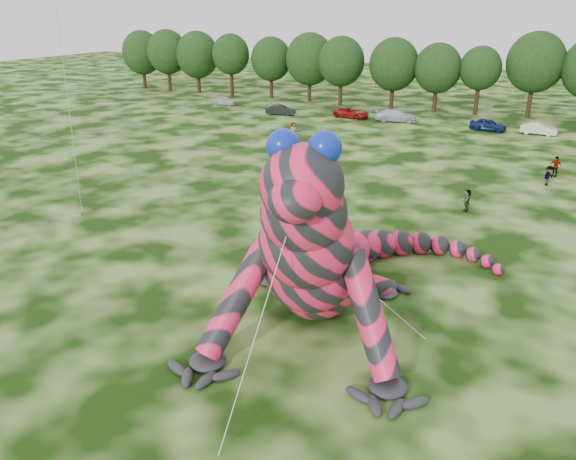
{
  "coord_description": "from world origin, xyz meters",
  "views": [
    {
      "loc": [
        10.83,
        -19.94,
        13.38
      ],
      "look_at": [
        0.75,
        1.13,
        4.0
      ],
      "focal_mm": 35.0,
      "sensor_mm": 36.0,
      "label": 1
    }
  ],
  "objects_px": {
    "car_2": "(351,113)",
    "spectator_0": "(289,169)",
    "tree_9": "(479,81)",
    "car_5": "(539,129)",
    "tree_3": "(231,66)",
    "spectator_4": "(293,130)",
    "inflatable_gecko": "(323,213)",
    "spectator_2": "(548,176)",
    "spectator_1": "(283,161)",
    "spectator_5": "(467,200)",
    "tree_5": "(310,67)",
    "tree_8": "(437,78)",
    "car_1": "(281,110)",
    "car_4": "(488,125)",
    "car_3": "(396,115)",
    "tree_7": "(393,74)",
    "tree_4": "(271,68)",
    "tree_1": "(168,61)",
    "car_0": "(224,101)",
    "tree_10": "(534,75)",
    "tree_2": "(198,62)",
    "spectator_3": "(555,166)",
    "tree_6": "(341,71)",
    "tree_0": "(143,59)"
  },
  "relations": [
    {
      "from": "tree_7",
      "to": "spectator_2",
      "type": "distance_m",
      "value": 36.21
    },
    {
      "from": "tree_3",
      "to": "spectator_4",
      "type": "distance_m",
      "value": 31.34
    },
    {
      "from": "tree_2",
      "to": "spectator_0",
      "type": "bearing_deg",
      "value": -47.93
    },
    {
      "from": "spectator_1",
      "to": "tree_10",
      "type": "bearing_deg",
      "value": -99.45
    },
    {
      "from": "tree_10",
      "to": "tree_5",
      "type": "bearing_deg",
      "value": -179.73
    },
    {
      "from": "tree_0",
      "to": "tree_1",
      "type": "xyz_separation_m",
      "value": [
        6.2,
        -1.18,
        0.15
      ]
    },
    {
      "from": "tree_6",
      "to": "tree_10",
      "type": "bearing_deg",
      "value": 4.34
    },
    {
      "from": "tree_4",
      "to": "spectator_0",
      "type": "xyz_separation_m",
      "value": [
        21.19,
        -38.24,
        -3.67
      ]
    },
    {
      "from": "tree_3",
      "to": "car_5",
      "type": "distance_m",
      "value": 46.08
    },
    {
      "from": "car_3",
      "to": "tree_0",
      "type": "bearing_deg",
      "value": 65.43
    },
    {
      "from": "car_0",
      "to": "tree_4",
      "type": "bearing_deg",
      "value": -21.36
    },
    {
      "from": "tree_7",
      "to": "spectator_2",
      "type": "bearing_deg",
      "value": -54.16
    },
    {
      "from": "car_2",
      "to": "spectator_0",
      "type": "bearing_deg",
      "value": -162.58
    },
    {
      "from": "tree_10",
      "to": "spectator_4",
      "type": "relative_size",
      "value": 5.98
    },
    {
      "from": "tree_5",
      "to": "spectator_0",
      "type": "height_order",
      "value": "tree_5"
    },
    {
      "from": "tree_7",
      "to": "spectator_5",
      "type": "distance_m",
      "value": 41.57
    },
    {
      "from": "tree_4",
      "to": "car_1",
      "type": "bearing_deg",
      "value": -58.13
    },
    {
      "from": "tree_2",
      "to": "tree_3",
      "type": "height_order",
      "value": "tree_2"
    },
    {
      "from": "car_4",
      "to": "inflatable_gecko",
      "type": "bearing_deg",
      "value": -176.91
    },
    {
      "from": "tree_3",
      "to": "spectator_1",
      "type": "xyz_separation_m",
      "value": [
        25.88,
        -34.8,
        -3.85
      ]
    },
    {
      "from": "spectator_1",
      "to": "spectator_5",
      "type": "relative_size",
      "value": 1.11
    },
    {
      "from": "spectator_1",
      "to": "tree_3",
      "type": "bearing_deg",
      "value": -37.42
    },
    {
      "from": "tree_5",
      "to": "tree_8",
      "type": "height_order",
      "value": "tree_5"
    },
    {
      "from": "tree_1",
      "to": "car_0",
      "type": "bearing_deg",
      "value": -27.84
    },
    {
      "from": "tree_10",
      "to": "spectator_3",
      "type": "height_order",
      "value": "tree_10"
    },
    {
      "from": "tree_8",
      "to": "car_2",
      "type": "xyz_separation_m",
      "value": [
        -8.62,
        -8.71,
        -3.83
      ]
    },
    {
      "from": "tree_2",
      "to": "spectator_4",
      "type": "relative_size",
      "value": 5.49
    },
    {
      "from": "tree_0",
      "to": "tree_10",
      "type": "bearing_deg",
      "value": -0.61
    },
    {
      "from": "tree_3",
      "to": "spectator_2",
      "type": "xyz_separation_m",
      "value": [
        46.71,
        -29.44,
        -3.91
      ]
    },
    {
      "from": "tree_4",
      "to": "car_1",
      "type": "distance_m",
      "value": 15.12
    },
    {
      "from": "tree_8",
      "to": "car_3",
      "type": "relative_size",
      "value": 1.76
    },
    {
      "from": "car_1",
      "to": "tree_3",
      "type": "bearing_deg",
      "value": 41.83
    },
    {
      "from": "tree_7",
      "to": "spectator_2",
      "type": "xyz_separation_m",
      "value": [
        21.08,
        -29.18,
        -3.93
      ]
    },
    {
      "from": "tree_10",
      "to": "spectator_5",
      "type": "distance_m",
      "value": 40.11
    },
    {
      "from": "car_4",
      "to": "spectator_4",
      "type": "relative_size",
      "value": 2.31
    },
    {
      "from": "car_2",
      "to": "tree_10",
      "type": "bearing_deg",
      "value": -54.57
    },
    {
      "from": "car_1",
      "to": "car_4",
      "type": "distance_m",
      "value": 25.86
    },
    {
      "from": "car_2",
      "to": "car_3",
      "type": "bearing_deg",
      "value": -80.1
    },
    {
      "from": "car_5",
      "to": "spectator_1",
      "type": "xyz_separation_m",
      "value": [
        -19.09,
        -25.62,
        0.24
      ]
    },
    {
      "from": "inflatable_gecko",
      "to": "spectator_2",
      "type": "relative_size",
      "value": 11.64
    },
    {
      "from": "tree_1",
      "to": "tree_6",
      "type": "relative_size",
      "value": 1.03
    },
    {
      "from": "tree_9",
      "to": "car_5",
      "type": "xyz_separation_m",
      "value": [
        8.19,
        -9.46,
        -3.71
      ]
    },
    {
      "from": "tree_1",
      "to": "tree_5",
      "type": "relative_size",
      "value": 1.0
    },
    {
      "from": "tree_6",
      "to": "car_5",
      "type": "relative_size",
      "value": 2.48
    },
    {
      "from": "spectator_2",
      "to": "tree_1",
      "type": "bearing_deg",
      "value": 91.36
    },
    {
      "from": "spectator_4",
      "to": "spectator_5",
      "type": "bearing_deg",
      "value": -94.53
    },
    {
      "from": "car_2",
      "to": "inflatable_gecko",
      "type": "bearing_deg",
      "value": -153.7
    },
    {
      "from": "spectator_3",
      "to": "tree_3",
      "type": "bearing_deg",
      "value": 178.16
    },
    {
      "from": "tree_8",
      "to": "spectator_3",
      "type": "xyz_separation_m",
      "value": [
        15.62,
        -26.24,
        -3.61
      ]
    },
    {
      "from": "car_3",
      "to": "spectator_5",
      "type": "relative_size",
      "value": 3.26
    }
  ]
}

